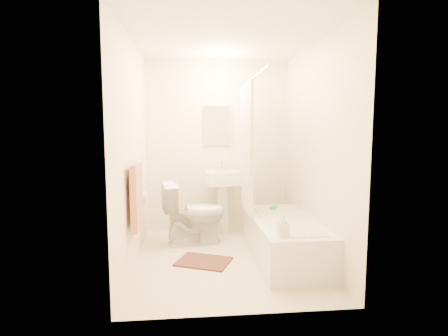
{
  "coord_description": "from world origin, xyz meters",
  "views": [
    {
      "loc": [
        -0.4,
        -3.76,
        1.44
      ],
      "look_at": [
        0.0,
        0.25,
        1.0
      ],
      "focal_mm": 28.0,
      "sensor_mm": 36.0,
      "label": 1
    }
  ],
  "objects": [
    {
      "name": "floor",
      "position": [
        0.0,
        0.0,
        0.0
      ],
      "size": [
        2.4,
        2.4,
        0.0
      ],
      "primitive_type": "plane",
      "color": "beige",
      "rests_on": "ground"
    },
    {
      "name": "ceiling",
      "position": [
        0.0,
        0.0,
        2.4
      ],
      "size": [
        2.4,
        2.4,
        0.0
      ],
      "primitive_type": "plane",
      "color": "white",
      "rests_on": "ground"
    },
    {
      "name": "wall_back",
      "position": [
        0.0,
        1.2,
        1.2
      ],
      "size": [
        2.0,
        0.02,
        2.4
      ],
      "primitive_type": "cube",
      "color": "beige",
      "rests_on": "ground"
    },
    {
      "name": "wall_left",
      "position": [
        -1.0,
        0.0,
        1.2
      ],
      "size": [
        0.02,
        2.4,
        2.4
      ],
      "primitive_type": "cube",
      "color": "beige",
      "rests_on": "ground"
    },
    {
      "name": "wall_right",
      "position": [
        1.0,
        0.0,
        1.2
      ],
      "size": [
        0.02,
        2.4,
        2.4
      ],
      "primitive_type": "cube",
      "color": "beige",
      "rests_on": "ground"
    },
    {
      "name": "mirror",
      "position": [
        0.0,
        1.18,
        1.5
      ],
      "size": [
        0.4,
        0.03,
        0.55
      ],
      "primitive_type": "cube",
      "color": "white",
      "rests_on": "wall_back"
    },
    {
      "name": "curtain_rod",
      "position": [
        0.3,
        0.1,
        2.0
      ],
      "size": [
        0.03,
        1.7,
        0.03
      ],
      "primitive_type": "cylinder",
      "rotation": [
        1.57,
        0.0,
        0.0
      ],
      "color": "silver",
      "rests_on": "wall_back"
    },
    {
      "name": "shower_curtain",
      "position": [
        0.3,
        0.5,
        1.22
      ],
      "size": [
        0.04,
        0.8,
        1.55
      ],
      "primitive_type": "cube",
      "color": "silver",
      "rests_on": "curtain_rod"
    },
    {
      "name": "towel_bar",
      "position": [
        -0.96,
        -0.25,
        1.1
      ],
      "size": [
        0.02,
        0.6,
        0.02
      ],
      "primitive_type": "cylinder",
      "rotation": [
        1.57,
        0.0,
        0.0
      ],
      "color": "silver",
      "rests_on": "wall_left"
    },
    {
      "name": "towel",
      "position": [
        -0.93,
        -0.25,
        0.78
      ],
      "size": [
        0.06,
        0.45,
        0.66
      ],
      "primitive_type": "cube",
      "color": "#CC7266",
      "rests_on": "towel_bar"
    },
    {
      "name": "toilet_paper",
      "position": [
        -0.93,
        0.12,
        0.7
      ],
      "size": [
        0.11,
        0.12,
        0.12
      ],
      "primitive_type": "cylinder",
      "rotation": [
        0.0,
        1.57,
        0.0
      ],
      "color": "white",
      "rests_on": "wall_left"
    },
    {
      "name": "toilet",
      "position": [
        -0.35,
        0.6,
        0.39
      ],
      "size": [
        0.86,
        0.57,
        0.78
      ],
      "primitive_type": "imported",
      "rotation": [
        0.0,
        0.0,
        1.74
      ],
      "color": "white",
      "rests_on": "floor"
    },
    {
      "name": "sink",
      "position": [
        0.07,
        0.95,
        0.48
      ],
      "size": [
        0.54,
        0.46,
        0.95
      ],
      "primitive_type": null,
      "rotation": [
        0.0,
        0.0,
        0.17
      ],
      "color": "white",
      "rests_on": "floor"
    },
    {
      "name": "bathtub",
      "position": [
        0.66,
        -0.02,
        0.22
      ],
      "size": [
        0.68,
        1.56,
        0.44
      ],
      "primitive_type": null,
      "color": "white",
      "rests_on": "floor"
    },
    {
      "name": "bath_mat",
      "position": [
        -0.26,
        -0.08,
        0.01
      ],
      "size": [
        0.67,
        0.6,
        0.02
      ],
      "primitive_type": "cube",
      "rotation": [
        0.0,
        0.0,
        -0.4
      ],
      "color": "#4F221A",
      "rests_on": "floor"
    },
    {
      "name": "soap_bottle",
      "position": [
        0.48,
        -0.63,
        0.54
      ],
      "size": [
        0.1,
        0.1,
        0.21
      ],
      "primitive_type": "imported",
      "rotation": [
        0.0,
        0.0,
        0.07
      ],
      "color": "white",
      "rests_on": "bathtub"
    },
    {
      "name": "scrub_brush",
      "position": [
        0.67,
        0.53,
        0.46
      ],
      "size": [
        0.14,
        0.23,
        0.04
      ],
      "primitive_type": "cube",
      "rotation": [
        0.0,
        0.0,
        -0.37
      ],
      "color": "green",
      "rests_on": "bathtub"
    }
  ]
}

